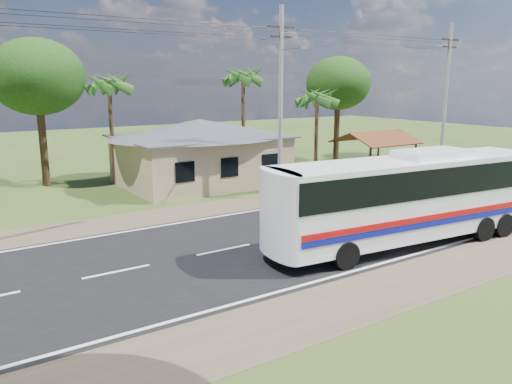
% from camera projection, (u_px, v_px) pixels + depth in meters
% --- Properties ---
extents(ground, '(120.00, 120.00, 0.00)m').
position_uv_depth(ground, '(309.00, 233.00, 23.06)').
color(ground, '#2C4518').
rests_on(ground, ground).
extents(road, '(120.00, 16.00, 0.03)m').
position_uv_depth(road, '(309.00, 232.00, 23.05)').
color(road, black).
rests_on(road, ground).
extents(house, '(12.40, 10.00, 5.00)m').
position_uv_depth(house, '(200.00, 145.00, 33.66)').
color(house, '#C7B284').
rests_on(house, ground).
extents(waiting_shed, '(5.20, 4.48, 3.35)m').
position_uv_depth(waiting_shed, '(375.00, 139.00, 36.34)').
color(waiting_shed, '#392414').
rests_on(waiting_shed, ground).
extents(concrete_barrier, '(7.00, 0.30, 0.90)m').
position_uv_depth(concrete_barrier, '(395.00, 178.00, 33.93)').
color(concrete_barrier, '#9E9E99').
rests_on(concrete_barrier, ground).
extents(utility_poles, '(32.80, 2.22, 11.00)m').
position_uv_depth(utility_poles, '(276.00, 101.00, 28.54)').
color(utility_poles, '#9E9E99').
rests_on(utility_poles, ground).
extents(palm_near, '(2.80, 2.80, 6.70)m').
position_uv_depth(palm_near, '(317.00, 98.00, 35.89)').
color(palm_near, '#47301E').
rests_on(palm_near, ground).
extents(palm_mid, '(2.80, 2.80, 8.20)m').
position_uv_depth(palm_mid, '(243.00, 77.00, 37.40)').
color(palm_mid, '#47301E').
rests_on(palm_mid, ground).
extents(palm_far, '(2.80, 2.80, 7.70)m').
position_uv_depth(palm_far, '(109.00, 84.00, 32.59)').
color(palm_far, '#47301E').
rests_on(palm_far, ground).
extents(tree_behind_house, '(6.00, 6.00, 9.61)m').
position_uv_depth(tree_behind_house, '(37.00, 77.00, 32.00)').
color(tree_behind_house, '#47301E').
rests_on(tree_behind_house, ground).
extents(tree_behind_shed, '(5.60, 5.60, 9.02)m').
position_uv_depth(tree_behind_shed, '(338.00, 84.00, 43.23)').
color(tree_behind_shed, '#47301E').
rests_on(tree_behind_shed, ground).
extents(coach_bus, '(13.07, 3.99, 4.00)m').
position_uv_depth(coach_bus, '(411.00, 192.00, 21.08)').
color(coach_bus, white).
rests_on(coach_bus, ground).
extents(motorcycle, '(1.94, 1.32, 0.97)m').
position_uv_depth(motorcycle, '(306.00, 182.00, 32.32)').
color(motorcycle, black).
rests_on(motorcycle, ground).
extents(person, '(0.68, 0.55, 1.62)m').
position_uv_depth(person, '(342.00, 176.00, 32.61)').
color(person, navy).
rests_on(person, ground).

